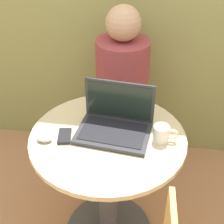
{
  "coord_description": "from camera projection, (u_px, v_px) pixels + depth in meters",
  "views": [
    {
      "loc": [
        0.19,
        -1.12,
        1.67
      ],
      "look_at": [
        0.01,
        0.05,
        0.84
      ],
      "focal_mm": 50.0,
      "sensor_mm": 36.0,
      "label": 1
    }
  ],
  "objects": [
    {
      "name": "person_seated",
      "position": [
        123.0,
        103.0,
        2.14
      ],
      "size": [
        0.33,
        0.51,
        1.17
      ],
      "color": "brown",
      "rests_on": "ground_plane"
    },
    {
      "name": "computer_mouse",
      "position": [
        44.0,
        138.0,
        1.42
      ],
      "size": [
        0.07,
        0.05,
        0.03
      ],
      "color": "#B2B2B7",
      "rests_on": "round_table"
    },
    {
      "name": "round_table",
      "position": [
        108.0,
        174.0,
        1.61
      ],
      "size": [
        0.74,
        0.74,
        0.74
      ],
      "color": "#4C4C51",
      "rests_on": "ground_plane"
    },
    {
      "name": "laptop",
      "position": [
        115.0,
        123.0,
        1.46
      ],
      "size": [
        0.36,
        0.27,
        0.22
      ],
      "color": "#2D2D33",
      "rests_on": "round_table"
    },
    {
      "name": "coffee_cup",
      "position": [
        162.0,
        134.0,
        1.4
      ],
      "size": [
        0.11,
        0.07,
        0.08
      ],
      "color": "white",
      "rests_on": "round_table"
    },
    {
      "name": "cell_phone",
      "position": [
        65.0,
        136.0,
        1.44
      ],
      "size": [
        0.08,
        0.11,
        0.02
      ],
      "color": "black",
      "rests_on": "round_table"
    }
  ]
}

